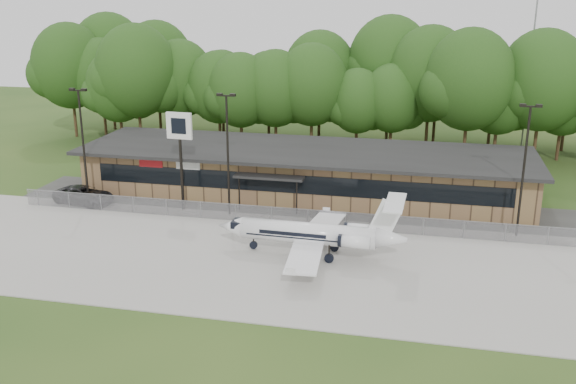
% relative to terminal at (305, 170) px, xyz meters
% --- Properties ---
extents(ground, '(160.00, 160.00, 0.00)m').
position_rel_terminal_xyz_m(ground, '(0.00, -23.94, -2.18)').
color(ground, '#264619').
rests_on(ground, ground).
extents(apron, '(64.00, 18.00, 0.08)m').
position_rel_terminal_xyz_m(apron, '(0.00, -15.94, -2.14)').
color(apron, '#9E9B93').
rests_on(apron, ground).
extents(parking_lot, '(50.00, 9.00, 0.06)m').
position_rel_terminal_xyz_m(parking_lot, '(0.00, -4.44, -2.15)').
color(parking_lot, '#383835').
rests_on(parking_lot, ground).
extents(terminal, '(41.00, 11.65, 4.30)m').
position_rel_terminal_xyz_m(terminal, '(0.00, 0.00, 0.00)').
color(terminal, brown).
rests_on(terminal, ground).
extents(fence, '(46.00, 0.04, 1.52)m').
position_rel_terminal_xyz_m(fence, '(0.00, -8.94, -1.40)').
color(fence, gray).
rests_on(fence, ground).
extents(treeline, '(72.00, 12.00, 15.00)m').
position_rel_terminal_xyz_m(treeline, '(0.00, 18.06, 5.32)').
color(treeline, '#153D13').
rests_on(treeline, ground).
extents(radio_mast, '(0.20, 0.20, 25.00)m').
position_rel_terminal_xyz_m(radio_mast, '(22.00, 24.06, 10.32)').
color(radio_mast, gray).
rests_on(radio_mast, ground).
extents(light_pole_left, '(1.55, 0.30, 10.23)m').
position_rel_terminal_xyz_m(light_pole_left, '(-18.00, -7.44, 3.80)').
color(light_pole_left, black).
rests_on(light_pole_left, ground).
extents(light_pole_mid, '(1.55, 0.30, 10.23)m').
position_rel_terminal_xyz_m(light_pole_mid, '(-5.00, -7.44, 3.80)').
color(light_pole_mid, black).
rests_on(light_pole_mid, ground).
extents(light_pole_right, '(1.55, 0.30, 10.23)m').
position_rel_terminal_xyz_m(light_pole_right, '(18.00, -7.44, 3.80)').
color(light_pole_right, black).
rests_on(light_pole_right, ground).
extents(business_jet, '(13.66, 12.14, 4.61)m').
position_rel_terminal_xyz_m(business_jet, '(3.59, -14.60, -0.53)').
color(business_jet, white).
rests_on(business_jet, ground).
extents(suv, '(5.92, 3.51, 1.54)m').
position_rel_terminal_xyz_m(suv, '(-18.47, -7.33, -1.40)').
color(suv, '#2C2C2F').
rests_on(suv, ground).
extents(pole_sign, '(2.23, 0.39, 8.49)m').
position_rel_terminal_xyz_m(pole_sign, '(-9.24, -7.14, 4.31)').
color(pole_sign, black).
rests_on(pole_sign, ground).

